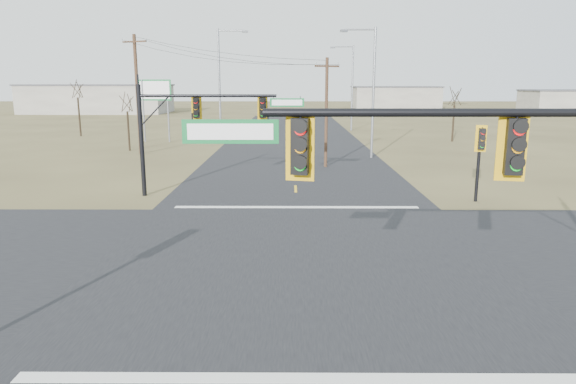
% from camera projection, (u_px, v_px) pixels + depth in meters
% --- Properties ---
extents(ground, '(320.00, 320.00, 0.00)m').
position_uv_depth(ground, '(299.00, 259.00, 17.96)').
color(ground, olive).
rests_on(ground, ground).
extents(road_ew, '(160.00, 14.00, 0.02)m').
position_uv_depth(road_ew, '(299.00, 258.00, 17.96)').
color(road_ew, black).
rests_on(road_ew, ground).
extents(road_ns, '(14.00, 160.00, 0.02)m').
position_uv_depth(road_ns, '(299.00, 258.00, 17.96)').
color(road_ns, black).
rests_on(road_ns, ground).
extents(stop_bar_near, '(12.00, 0.40, 0.01)m').
position_uv_depth(stop_bar_near, '(304.00, 378.00, 10.62)').
color(stop_bar_near, silver).
rests_on(stop_bar_near, road_ns).
extents(stop_bar_far, '(12.00, 0.40, 0.01)m').
position_uv_depth(stop_bar_far, '(296.00, 207.00, 25.29)').
color(stop_bar_far, silver).
rests_on(stop_bar_far, road_ns).
extents(mast_arm_near, '(10.32, 0.51, 6.09)m').
position_uv_depth(mast_arm_near, '(508.00, 168.00, 9.64)').
color(mast_arm_near, black).
rests_on(mast_arm_near, ground).
extents(mast_arm_far, '(8.82, 0.56, 5.97)m').
position_uv_depth(mast_arm_far, '(203.00, 116.00, 27.13)').
color(mast_arm_far, black).
rests_on(mast_arm_far, ground).
extents(pedestal_signal_ne, '(0.64, 0.54, 3.98)m').
position_uv_depth(pedestal_signal_ne, '(481.00, 145.00, 25.90)').
color(pedestal_signal_ne, black).
rests_on(pedestal_signal_ne, ground).
extents(utility_pole_near, '(1.79, 0.89, 7.79)m').
position_uv_depth(utility_pole_near, '(326.00, 110.00, 36.70)').
color(utility_pole_near, '#472E1E').
rests_on(utility_pole_near, ground).
extents(utility_pole_far, '(2.29, 1.10, 10.01)m').
position_uv_depth(utility_pole_far, '(137.00, 93.00, 43.56)').
color(utility_pole_far, '#472E1E').
rests_on(utility_pole_far, ground).
extents(highway_sign, '(3.41, 0.22, 6.39)m').
position_uv_depth(highway_sign, '(155.00, 98.00, 52.76)').
color(highway_sign, gray).
rests_on(highway_sign, ground).
extents(streetlight_a, '(2.89, 0.43, 10.32)m').
position_uv_depth(streetlight_a, '(371.00, 86.00, 40.95)').
color(streetlight_a, gray).
rests_on(streetlight_a, ground).
extents(streetlight_b, '(2.99, 0.36, 10.70)m').
position_uv_depth(streetlight_b, '(351.00, 83.00, 65.36)').
color(streetlight_b, gray).
rests_on(streetlight_b, ground).
extents(streetlight_c, '(3.20, 0.41, 11.45)m').
position_uv_depth(streetlight_c, '(222.00, 79.00, 53.08)').
color(streetlight_c, gray).
rests_on(streetlight_c, ground).
extents(bare_tree_a, '(2.35, 2.35, 5.55)m').
position_uv_depth(bare_tree_a, '(127.00, 102.00, 45.83)').
color(bare_tree_a, black).
rests_on(bare_tree_a, ground).
extents(bare_tree_b, '(2.88, 2.88, 6.76)m').
position_uv_depth(bare_tree_b, '(77.00, 89.00, 58.38)').
color(bare_tree_b, black).
rests_on(bare_tree_b, ground).
extents(bare_tree_c, '(3.16, 3.16, 6.02)m').
position_uv_depth(bare_tree_c, '(455.00, 96.00, 53.07)').
color(bare_tree_c, black).
rests_on(bare_tree_c, ground).
extents(warehouse_left, '(28.00, 14.00, 5.50)m').
position_uv_depth(warehouse_left, '(99.00, 99.00, 105.66)').
color(warehouse_left, '#A7A494').
rests_on(warehouse_left, ground).
extents(warehouse_mid, '(20.00, 12.00, 5.00)m').
position_uv_depth(warehouse_mid, '(395.00, 98.00, 124.89)').
color(warehouse_mid, '#A7A494').
rests_on(warehouse_mid, ground).
extents(warehouse_right, '(18.00, 10.00, 4.50)m').
position_uv_depth(warehouse_right, '(573.00, 103.00, 100.31)').
color(warehouse_right, '#A7A494').
rests_on(warehouse_right, ground).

